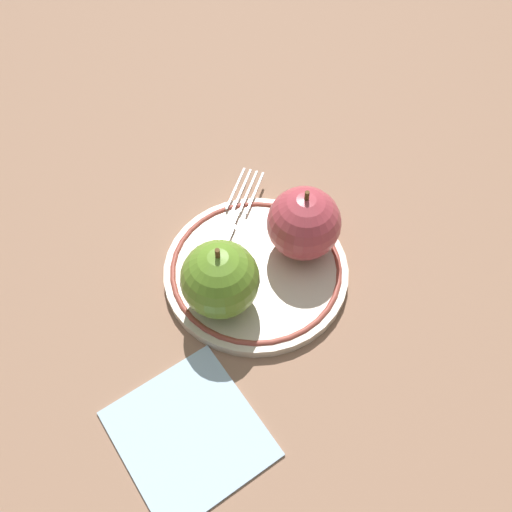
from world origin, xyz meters
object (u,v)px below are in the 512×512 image
Objects in this scene: apple_second_whole at (220,279)px; fork at (226,234)px; napkin_folded at (189,433)px; plate at (256,270)px; apple_red_whole at (304,223)px.

apple_second_whole is 0.47× the size of fork.
fork reaches higher than napkin_folded.
apple_second_whole is at bearing 174.35° from plate.
plate is at bearing -124.44° from fork.
apple_red_whole reaches higher than napkin_folded.
napkin_folded is (-0.20, -0.10, -0.01)m from fork.
fork is at bearing 72.80° from plate.
napkin_folded is at bearing -173.92° from apple_red_whole.
apple_red_whole is (0.05, -0.03, 0.05)m from plate.
napkin_folded is (-0.23, -0.02, -0.05)m from apple_red_whole.
napkin_folded is at bearing -156.29° from apple_second_whole.
apple_red_whole is at bearing -25.89° from plate.
apple_second_whole is at bearing 23.71° from napkin_folded.
fork is at bearing 27.40° from napkin_folded.
apple_red_whole reaches higher than plate.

